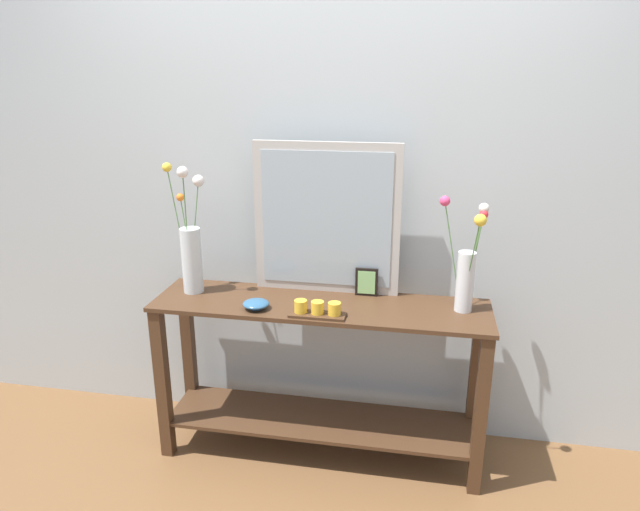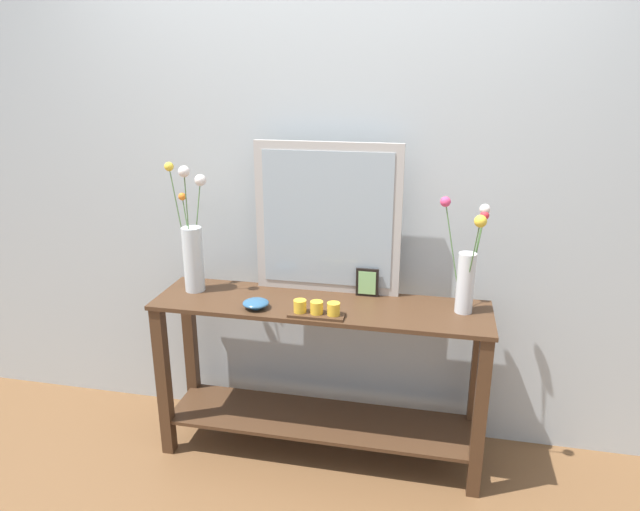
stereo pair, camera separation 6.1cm
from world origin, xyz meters
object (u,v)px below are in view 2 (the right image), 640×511
Objects in this scene: mirror_leaning at (327,219)px; decorative_bowl at (256,303)px; console_table at (320,365)px; tall_vase_left at (193,249)px; picture_frame_small at (367,283)px; vase_right at (467,270)px; candle_tray at (317,310)px.

mirror_leaning is 0.51m from decorative_bowl.
tall_vase_left is (-0.62, 0.04, 0.52)m from console_table.
console_table is 0.82m from tall_vase_left.
picture_frame_small reaches higher than decorative_bowl.
vase_right is (0.64, -0.12, -0.16)m from mirror_leaning.
decorative_bowl is (0.36, -0.15, -0.19)m from tall_vase_left.
candle_tray is at bearing -86.57° from mirror_leaning.
candle_tray is at bearing -124.12° from picture_frame_small.
candle_tray is at bearing -5.21° from decorative_bowl.
candle_tray is 1.80× the size of picture_frame_small.
console_table is 0.45m from decorative_bowl.
picture_frame_small is (0.82, 0.09, -0.14)m from tall_vase_left.
picture_frame_small is 0.53m from decorative_bowl.
console_table is at bearing 95.93° from candle_tray.
picture_frame_small is at bearing 168.11° from vase_right.
mirror_leaning is 6.05× the size of decorative_bowl.
console_table is at bearing -176.29° from vase_right.
vase_right is 0.93m from decorative_bowl.
picture_frame_small reaches higher than console_table.
candle_tray reaches higher than decorative_bowl.
mirror_leaning is 5.25× the size of picture_frame_small.
vase_right is 2.06× the size of candle_tray.
mirror_leaning is at bearing 171.39° from picture_frame_small.
decorative_bowl is (-0.91, -0.15, -0.17)m from vase_right.
tall_vase_left is at bearing 179.99° from vase_right.
tall_vase_left is 0.69m from candle_tray.
candle_tray is (0.64, -0.18, -0.18)m from tall_vase_left.
tall_vase_left reaches higher than picture_frame_small.
picture_frame_small is at bearing -8.61° from mirror_leaning.
mirror_leaning reaches higher than vase_right.
vase_right is at bearing 15.89° from candle_tray.
console_table is 0.69m from mirror_leaning.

